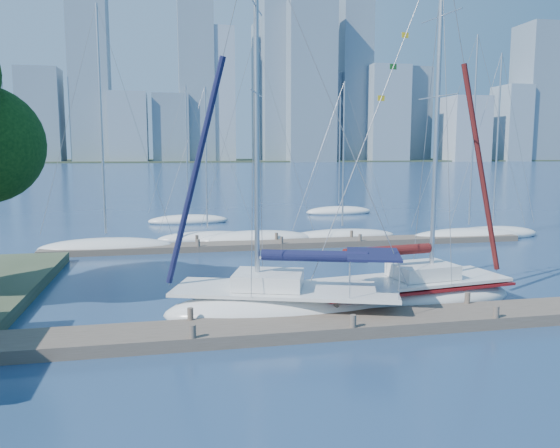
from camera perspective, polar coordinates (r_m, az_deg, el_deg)
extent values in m
plane|color=navy|center=(18.59, 6.69, -10.98)|extent=(700.00, 700.00, 0.00)
cube|color=brown|center=(18.52, 6.70, -10.39)|extent=(26.00, 2.00, 0.40)
cube|color=brown|center=(34.07, 1.54, -2.07)|extent=(30.00, 1.80, 0.36)
cube|color=#38472D|center=(336.82, -10.56, 6.48)|extent=(800.00, 100.00, 1.50)
ellipsoid|color=white|center=(19.95, 0.54, -8.86)|extent=(9.09, 5.38, 1.51)
cube|color=white|center=(19.76, 0.54, -6.89)|extent=(8.41, 4.97, 0.12)
cube|color=white|center=(19.75, -1.22, -5.84)|extent=(2.88, 2.50, 0.56)
cylinder|color=silver|center=(19.32, -2.48, 11.66)|extent=(0.18, 0.18, 12.53)
cylinder|color=silver|center=(19.42, 3.59, -3.65)|extent=(3.92, 1.37, 0.10)
cylinder|color=black|center=(19.40, 3.59, -3.36)|extent=(3.70, 1.56, 0.40)
cube|color=black|center=(19.39, 9.72, -3.16)|extent=(2.48, 2.85, 0.08)
ellipsoid|color=white|center=(22.06, 13.33, -7.47)|extent=(8.68, 3.90, 1.47)
cube|color=white|center=(21.89, 13.38, -5.74)|extent=(8.04, 3.59, 0.12)
cube|color=white|center=(22.14, 14.69, -4.73)|extent=(2.58, 2.10, 0.54)
cylinder|color=silver|center=(21.92, 16.10, 11.02)|extent=(0.18, 0.18, 12.69)
cylinder|color=silver|center=(21.14, 11.18, -3.03)|extent=(3.94, 0.66, 0.10)
cylinder|color=#4B1011|center=(21.12, 11.19, -2.77)|extent=(3.67, 0.90, 0.39)
cube|color=maroon|center=(21.93, 13.37, -6.16)|extent=(8.23, 3.73, 0.10)
ellipsoid|color=white|center=(33.92, -17.67, -2.40)|extent=(8.11, 3.89, 1.21)
cylinder|color=silver|center=(33.49, -18.18, 10.17)|extent=(0.13, 0.13, 13.03)
ellipsoid|color=white|center=(36.47, -7.58, -1.50)|extent=(6.83, 3.71, 0.97)
cylinder|color=silver|center=(36.02, -7.72, 6.80)|extent=(0.11, 0.11, 9.13)
ellipsoid|color=white|center=(35.47, -2.52, -1.63)|extent=(7.83, 5.24, 1.18)
cylinder|color=silver|center=(35.02, -2.58, 9.46)|extent=(0.13, 0.13, 11.92)
ellipsoid|color=white|center=(37.14, 6.52, -1.30)|extent=(7.74, 3.64, 1.02)
cylinder|color=silver|center=(36.70, 6.65, 7.21)|extent=(0.11, 0.11, 9.51)
ellipsoid|color=white|center=(39.12, 19.10, -1.20)|extent=(8.35, 2.54, 1.10)
cylinder|color=silver|center=(38.73, 19.56, 9.10)|extent=(0.12, 0.12, 12.41)
ellipsoid|color=white|center=(40.63, 21.32, -0.99)|extent=(6.87, 2.67, 1.11)
cylinder|color=silver|center=(40.23, 21.77, 8.21)|extent=(0.12, 0.12, 11.40)
ellipsoid|color=white|center=(45.90, -9.54, 0.35)|extent=(6.80, 3.05, 1.03)
cylinder|color=silver|center=(45.54, -9.70, 7.68)|extent=(0.11, 0.11, 10.22)
ellipsoid|color=white|center=(52.18, 6.16, 1.28)|extent=(6.70, 3.73, 1.09)
cylinder|color=silver|center=(51.87, 6.25, 7.59)|extent=(0.12, 0.12, 9.89)
cube|color=slate|center=(311.45, -23.72, 10.31)|extent=(20.57, 17.63, 48.03)
cube|color=#8C99A8|center=(329.19, -19.05, 9.85)|extent=(13.83, 17.61, 42.20)
cube|color=#7C90A0|center=(302.58, -15.52, 9.67)|extent=(19.25, 19.81, 36.38)
cube|color=slate|center=(303.65, -11.34, 9.76)|extent=(18.91, 16.86, 36.10)
cube|color=#8C99A8|center=(308.86, -6.56, 13.17)|extent=(18.09, 14.99, 72.15)
cube|color=#7C90A0|center=(328.21, -1.33, 13.48)|extent=(16.00, 17.46, 78.94)
cube|color=slate|center=(307.21, 3.17, 14.49)|extent=(25.69, 18.95, 85.50)
cube|color=#8C99A8|center=(326.75, 5.95, 10.93)|extent=(14.81, 17.11, 50.07)
cube|color=#7C90A0|center=(320.88, 11.01, 11.19)|extent=(22.07, 18.80, 53.39)
cube|color=slate|center=(360.89, 13.86, 11.02)|extent=(15.86, 17.52, 57.48)
cube|color=#8C99A8|center=(341.11, 18.65, 9.35)|extent=(22.84, 23.94, 37.16)
cube|color=#7C90A0|center=(357.45, 22.95, 9.62)|extent=(15.76, 21.38, 44.20)
cube|color=slate|center=(372.47, 25.34, 12.20)|extent=(24.38, 23.60, 80.70)
cube|color=#8C99A8|center=(404.12, 26.83, 11.45)|extent=(16.70, 17.08, 77.26)
cube|color=slate|center=(313.52, -19.35, 16.66)|extent=(19.63, 18.00, 114.96)
cube|color=slate|center=(309.98, -8.77, 15.31)|extent=(18.63, 18.00, 95.82)
cube|color=slate|center=(316.68, -0.28, 16.77)|extent=(17.38, 18.00, 112.58)
cube|color=slate|center=(326.95, 7.75, 14.73)|extent=(17.12, 18.00, 93.61)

